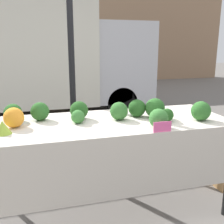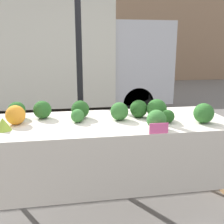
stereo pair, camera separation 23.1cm
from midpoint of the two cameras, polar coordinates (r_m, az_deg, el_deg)
The scene contains 18 objects.
ground_plane at distance 2.72m, azimuth 2.60°, elevation -20.36°, with size 40.00×40.00×0.00m, color slate.
building_facade at distance 11.90m, azimuth -7.50°, elevation 19.27°, with size 16.00×0.60×5.28m.
tent_pole at distance 3.08m, azimuth -4.91°, elevation 8.07°, with size 0.07×0.07×2.43m.
parked_truck at distance 6.17m, azimuth -12.91°, elevation 12.80°, with size 5.07×1.82×2.74m.
market_table at distance 2.30m, azimuth 3.17°, elevation -5.06°, with size 2.11×0.84×0.89m.
orange_cauliflower at distance 2.31m, azimuth -17.63°, elevation -0.67°, with size 0.16×0.16×0.16m.
romanesco_head at distance 2.18m, azimuth -19.91°, elevation -2.55°, with size 0.13×0.13×0.10m.
broccoli_head_0 at distance 2.44m, azimuth -12.34°, elevation 0.47°, with size 0.16×0.16×0.16m.
broccoli_head_1 at distance 2.40m, azimuth -4.20°, elevation 0.54°, with size 0.16×0.16×0.16m.
broccoli_head_2 at distance 2.33m, azimuth 14.86°, elevation -0.96°, with size 0.11×0.11×0.11m.
broccoli_head_3 at distance 2.27m, azimuth -4.64°, elevation -0.86°, with size 0.12×0.12×0.12m.
broccoli_head_4 at distance 2.13m, azimuth 12.76°, elevation -1.67°, with size 0.16×0.16×0.16m.
broccoli_head_5 at distance 2.43m, azimuth 12.41°, elevation 0.61°, with size 0.18×0.18×0.18m.
broccoli_head_6 at distance 2.34m, azimuth 4.44°, elevation 0.14°, with size 0.16×0.16×0.16m.
broccoli_head_7 at distance 2.42m, azimuth 21.96°, elevation -0.28°, with size 0.17×0.17×0.17m.
broccoli_head_8 at distance 2.45m, azimuth 8.53°, elevation 0.67°, with size 0.16×0.16×0.16m.
broccoli_head_9 at distance 2.49m, azimuth -17.57°, elevation 0.31°, with size 0.16×0.16×0.16m.
price_sign at distance 2.03m, azimuth 13.39°, elevation -3.53°, with size 0.15×0.01×0.08m.
Camera 2 is at (-0.37, -2.21, 1.54)m, focal length 42.00 mm.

